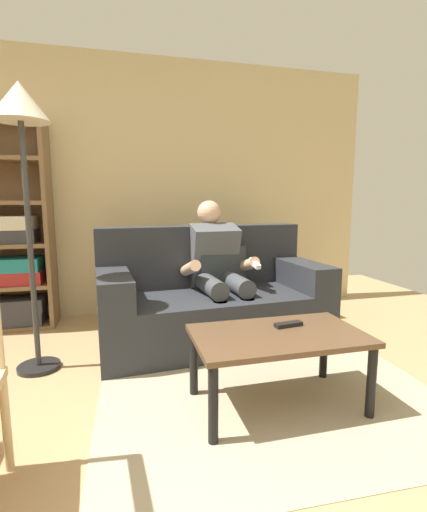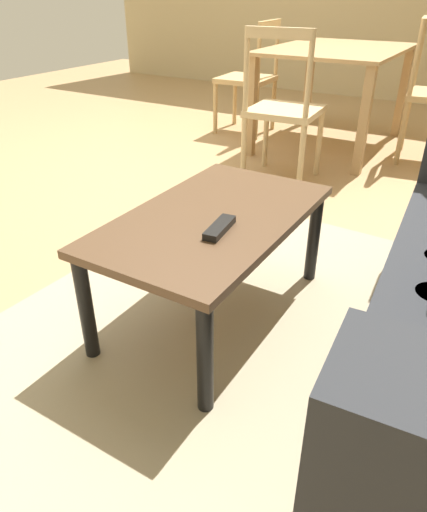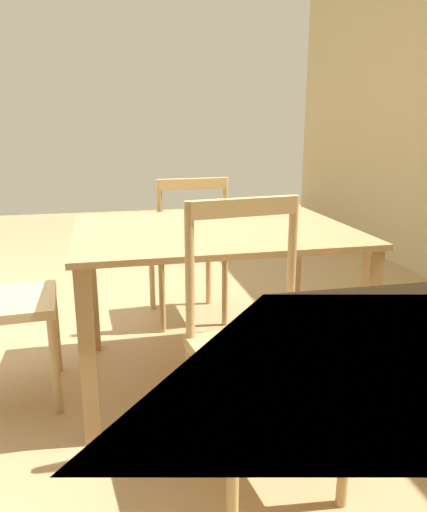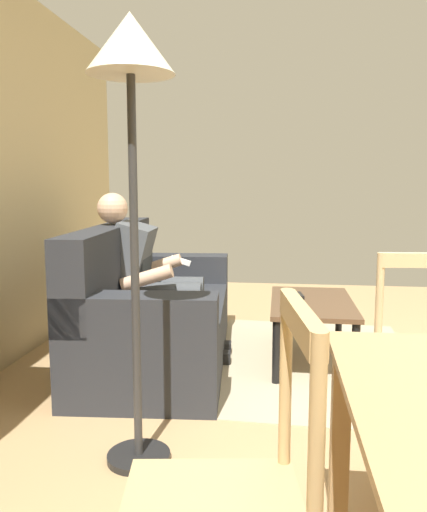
{
  "view_description": "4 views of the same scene",
  "coord_description": "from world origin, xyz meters",
  "px_view_note": "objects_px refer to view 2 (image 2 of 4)",
  "views": [
    {
      "loc": [
        0.48,
        -0.78,
        1.15
      ],
      "look_at": [
        1.21,
        2.05,
        0.71
      ],
      "focal_mm": 25.77,
      "sensor_mm": 36.0,
      "label": 1
    },
    {
      "loc": [
        2.63,
        1.81,
        1.14
      ],
      "look_at": [
        1.32,
        1.02,
        0.26
      ],
      "focal_mm": 33.19,
      "sensor_mm": 36.0,
      "label": 2
    },
    {
      "loc": [
        -0.63,
        2.76,
        1.19
      ],
      "look_at": [
        -1.11,
        0.63,
        0.6
      ],
      "focal_mm": 34.54,
      "sensor_mm": 36.0,
      "label": 3
    },
    {
      "loc": [
        -2.18,
        1.25,
        1.21
      ],
      "look_at": [
        0.05,
        1.54,
        0.9
      ],
      "focal_mm": 36.2,
      "sensor_mm": 36.0,
      "label": 4
    }
  ],
  "objects_px": {
    "tv_remote": "(220,228)",
    "dining_chair_by_doorway": "(249,79)",
    "dining_chair_facing_couch": "(283,111)",
    "coffee_table": "(213,229)",
    "dining_table": "(336,63)"
  },
  "relations": [
    {
      "from": "tv_remote",
      "to": "coffee_table",
      "type": "bearing_deg",
      "value": 122.51
    },
    {
      "from": "coffee_table",
      "to": "dining_chair_by_doorway",
      "type": "xyz_separation_m",
      "value": [
        -2.43,
        -1.12,
        0.08
      ]
    },
    {
      "from": "tv_remote",
      "to": "dining_chair_by_doorway",
      "type": "distance_m",
      "value": 2.8
    },
    {
      "from": "dining_table",
      "to": "dining_chair_by_doorway",
      "type": "distance_m",
      "value": 0.75
    },
    {
      "from": "dining_chair_by_doorway",
      "to": "dining_chair_facing_couch",
      "type": "bearing_deg",
      "value": 37.68
    },
    {
      "from": "coffee_table",
      "to": "dining_chair_facing_couch",
      "type": "bearing_deg",
      "value": -165.27
    },
    {
      "from": "coffee_table",
      "to": "dining_table",
      "type": "height_order",
      "value": "dining_table"
    },
    {
      "from": "dining_chair_by_doorway",
      "to": "dining_table",
      "type": "bearing_deg",
      "value": 89.88
    },
    {
      "from": "tv_remote",
      "to": "dining_chair_by_doorway",
      "type": "height_order",
      "value": "dining_chair_by_doorway"
    },
    {
      "from": "coffee_table",
      "to": "dining_table",
      "type": "xyz_separation_m",
      "value": [
        -2.42,
        -0.39,
        0.25
      ]
    },
    {
      "from": "dining_chair_by_doorway",
      "to": "tv_remote",
      "type": "bearing_deg",
      "value": 25.53
    },
    {
      "from": "dining_chair_facing_couch",
      "to": "dining_chair_by_doorway",
      "type": "distance_m",
      "value": 1.2
    },
    {
      "from": "dining_chair_facing_couch",
      "to": "dining_chair_by_doorway",
      "type": "xyz_separation_m",
      "value": [
        -0.95,
        -0.73,
        -0.01
      ]
    },
    {
      "from": "dining_chair_facing_couch",
      "to": "dining_chair_by_doorway",
      "type": "bearing_deg",
      "value": -142.32
    },
    {
      "from": "dining_table",
      "to": "dining_chair_facing_couch",
      "type": "distance_m",
      "value": 0.96
    }
  ]
}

